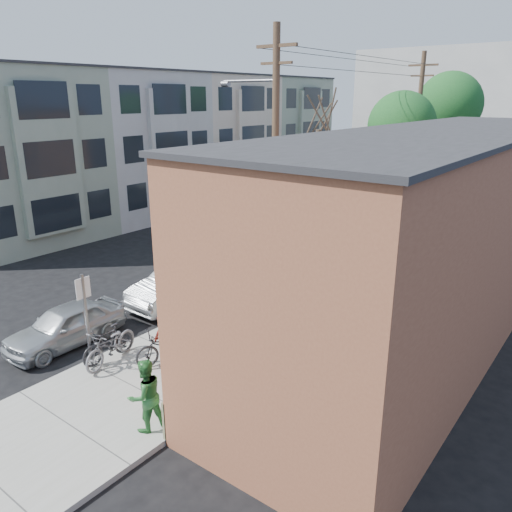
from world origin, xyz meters
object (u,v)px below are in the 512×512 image
Objects in this scene: tree_leafy_far at (449,105)px; parked_bike_b at (111,345)px; cyclist at (169,336)px; patio_chair_a at (264,342)px; parking_meter_near at (195,292)px; car_0 at (66,325)px; sign_post at (86,312)px; parking_meter_far at (323,238)px; patron_grey at (284,305)px; car_3 at (329,227)px; car_2 at (266,251)px; car_4 at (380,204)px; tree_bare at (316,200)px; utility_pole_near at (274,154)px; parked_bike_a at (108,343)px; bus at (365,180)px; patron_green at (145,395)px; car_1 at (183,282)px; tree_leafy_mid at (402,126)px; patio_chair_b at (243,360)px.

tree_leafy_far is 29.20m from parked_bike_b.
patio_chair_a is at bearing -145.91° from cyclist.
parking_meter_near is 4.36m from car_0.
tree_leafy_far reaches higher than sign_post.
parking_meter_far is at bearing 90.43° from sign_post.
patron_grey reaches higher than car_3.
car_2 is 1.06× the size of car_4.
parking_meter_far is 3.09m from car_2.
tree_leafy_far reaches higher than cyclist.
utility_pole_near is at bearing -98.71° from tree_bare.
sign_post is 0.56× the size of car_2.
bus is (-5.58, 28.62, 0.62)m from parked_bike_a.
patron_green reaches higher than car_2.
car_4 is at bearing 98.22° from parking_meter_far.
patron_green is at bearing -55.99° from parking_meter_near.
tree_bare is 1.29× the size of car_1.
tree_leafy_mid is (0.55, 16.40, 5.01)m from parking_meter_near.
patron_grey is (3.15, -3.77, -4.31)m from utility_pole_near.
tree_bare is 0.78× the size of tree_leafy_mid.
parked_bike_b is (0.41, -3.90, -0.29)m from parking_meter_near.
cyclist is (1.21, -27.50, -6.01)m from tree_leafy_far.
car_3 is at bearing 111.35° from patio_chair_b.
car_3 is at bearing -151.38° from patron_green.
parked_bike_b is (-3.31, -3.00, 0.10)m from patio_chair_a.
patio_chair_b is 3.01m from patron_grey.
patio_chair_a is 1.82m from patron_grey.
car_1 is at bearing 110.69° from parked_bike_a.
parked_bike_a is (0.09, -8.43, -4.73)m from utility_pole_near.
sign_post is 1.48× the size of patron_grey.
car_3 is (-5.05, 17.46, -0.40)m from patron_green.
car_4 reaches higher than car_2.
car_1 is at bearing -86.98° from car_2.
tree_leafy_far is (0.45, 29.02, 5.16)m from sign_post.
patron_grey is (2.74, -6.45, -2.09)m from tree_bare.
car_4 is at bearing -155.77° from patron_green.
patron_grey is 0.40× the size of car_1.
utility_pole_near is at bearing -124.17° from patron_grey.
car_3 is at bearing -99.10° from tree_leafy_far.
utility_pole_near reaches higher than car_3.
utility_pole_near is at bearing -80.07° from bus.
utility_pole_near is (0.04, 8.96, 3.58)m from sign_post.
car_4 is at bearing 110.36° from patio_chair_a.
car_2 is (-5.17, 7.12, 0.13)m from patio_chair_a.
parking_meter_near is at bearing 63.48° from car_0.
parked_bike_a is 0.37× the size of car_1.
tree_leafy_mid is 11.25m from bus.
tree_bare is at bearing -62.79° from car_3.
bus reaches higher than parked_bike_b.
car_1 reaches higher than parking_meter_far.
sign_post is at bearing -102.56° from parked_bike_a.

